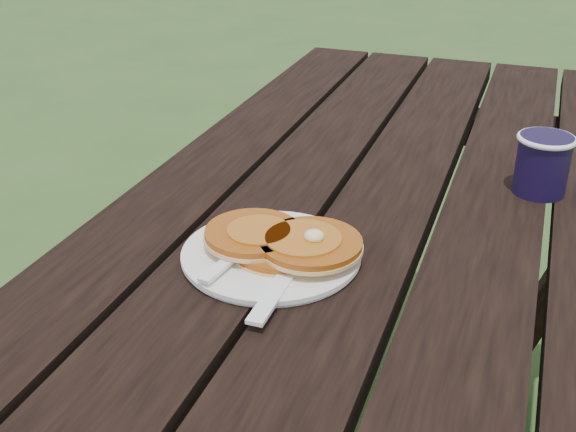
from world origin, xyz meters
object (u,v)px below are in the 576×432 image
(picnic_table, at_px, (361,430))
(pancake_stack, at_px, (283,242))
(coffee_cup, at_px, (543,161))
(plate, at_px, (271,255))

(picnic_table, bearing_deg, pancake_stack, -121.28)
(pancake_stack, relative_size, coffee_cup, 2.24)
(plate, xyz_separation_m, coffee_cup, (0.31, 0.32, 0.05))
(pancake_stack, bearing_deg, coffee_cup, 47.04)
(picnic_table, xyz_separation_m, pancake_stack, (-0.08, -0.14, 0.41))
(picnic_table, bearing_deg, plate, -124.42)
(plate, distance_m, pancake_stack, 0.02)
(plate, height_order, coffee_cup, coffee_cup)
(picnic_table, xyz_separation_m, plate, (-0.10, -0.14, 0.39))
(plate, xyz_separation_m, pancake_stack, (0.01, 0.01, 0.02))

